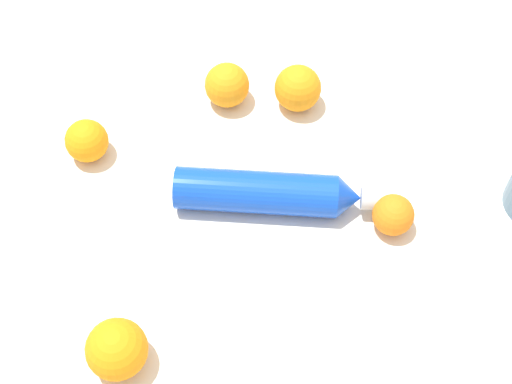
{
  "coord_description": "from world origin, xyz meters",
  "views": [
    {
      "loc": [
        0.66,
        0.06,
        0.97
      ],
      "look_at": [
        0.03,
        -0.04,
        0.03
      ],
      "focal_mm": 52.02,
      "sensor_mm": 36.0,
      "label": 1
    }
  ],
  "objects": [
    {
      "name": "orange_2",
      "position": [
        -0.17,
        -0.12,
        0.04
      ],
      "size": [
        0.08,
        0.08,
        0.08
      ],
      "primitive_type": "sphere",
      "color": "orange",
      "rests_on": "ground_plane"
    },
    {
      "name": "orange_3",
      "position": [
        -0.02,
        -0.32,
        0.03
      ],
      "size": [
        0.07,
        0.07,
        0.07
      ],
      "primitive_type": "sphere",
      "color": "orange",
      "rests_on": "ground_plane"
    },
    {
      "name": "orange_0",
      "position": [
        -0.18,
        -0.0,
        0.04
      ],
      "size": [
        0.08,
        0.08,
        0.08
      ],
      "primitive_type": "sphere",
      "color": "orange",
      "rests_on": "ground_plane"
    },
    {
      "name": "water_bottle",
      "position": [
        0.03,
        -0.01,
        0.03
      ],
      "size": [
        0.09,
        0.32,
        0.07
      ],
      "rotation": [
        0.0,
        0.0,
        1.66
      ],
      "color": "blue",
      "rests_on": "ground_plane"
    },
    {
      "name": "orange_1",
      "position": [
        0.32,
        -0.18,
        0.04
      ],
      "size": [
        0.08,
        0.08,
        0.08
      ],
      "primitive_type": "sphere",
      "color": "orange",
      "rests_on": "ground_plane"
    },
    {
      "name": "orange_4",
      "position": [
        0.04,
        0.17,
        0.03
      ],
      "size": [
        0.06,
        0.06,
        0.06
      ],
      "primitive_type": "sphere",
      "color": "orange",
      "rests_on": "ground_plane"
    },
    {
      "name": "ground_plane",
      "position": [
        0.0,
        0.0,
        0.0
      ],
      "size": [
        2.4,
        2.4,
        0.0
      ],
      "primitive_type": "plane",
      "color": "silver"
    }
  ]
}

